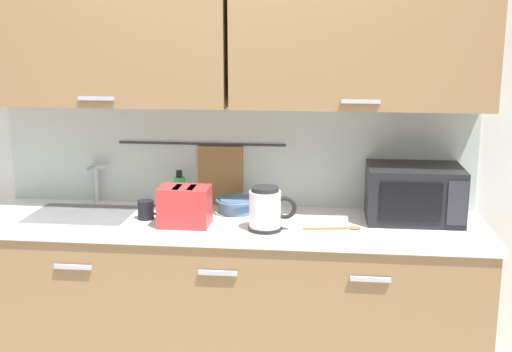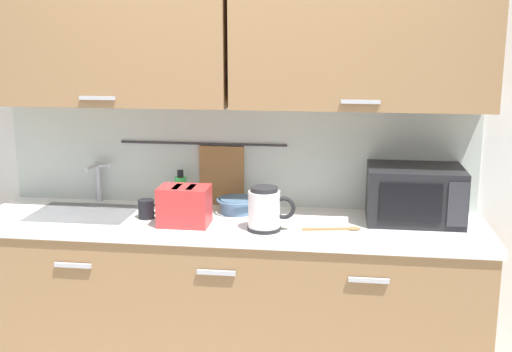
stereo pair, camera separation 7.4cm
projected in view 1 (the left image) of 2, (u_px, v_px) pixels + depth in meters
counter_unit at (227, 303)px, 3.31m from camera, size 2.53×0.64×0.90m
back_wall_assembly at (234, 90)px, 3.30m from camera, size 3.70×0.41×2.50m
sink_faucet at (95, 178)px, 3.48m from camera, size 0.09×0.17×0.22m
microwave at (414, 193)px, 3.19m from camera, size 0.46×0.35×0.27m
electric_kettle at (266, 209)px, 3.02m from camera, size 0.23×0.16×0.21m
dish_soap_bottle at (180, 191)px, 3.43m from camera, size 0.06×0.06×0.20m
mug_near_sink at (146, 210)px, 3.21m from camera, size 0.12×0.08×0.09m
mixing_bowl at (237, 205)px, 3.32m from camera, size 0.21×0.21×0.08m
toaster at (185, 206)px, 3.10m from camera, size 0.26×0.17×0.19m
wooden_spoon at (339, 228)px, 3.05m from camera, size 0.28×0.08×0.01m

